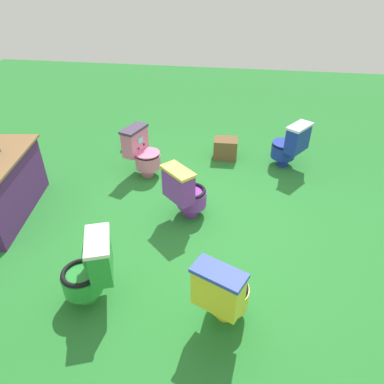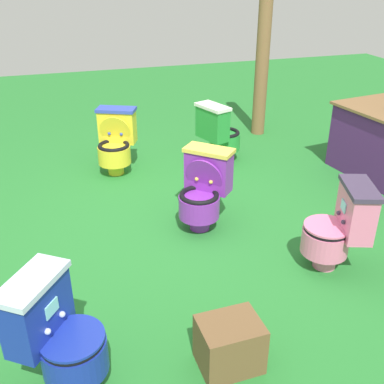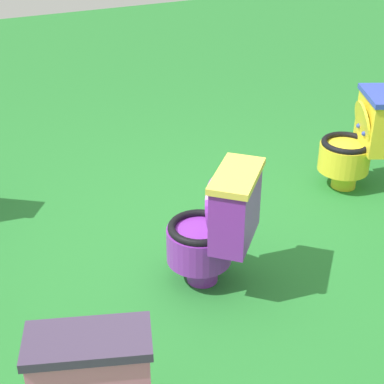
# 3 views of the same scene
# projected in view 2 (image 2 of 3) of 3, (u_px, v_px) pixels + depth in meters

# --- Properties ---
(ground) EXTENTS (14.00, 14.00, 0.00)m
(ground) POSITION_uv_depth(u_px,v_px,m) (190.00, 225.00, 4.32)
(ground) COLOR #26752D
(toilet_pink) EXTENTS (0.54, 0.60, 0.73)m
(toilet_pink) POSITION_uv_depth(u_px,v_px,m) (339.00, 227.00, 3.57)
(toilet_pink) COLOR pink
(toilet_pink) RESTS_ON ground
(toilet_yellow) EXTENTS (0.61, 0.57, 0.73)m
(toilet_yellow) POSITION_uv_depth(u_px,v_px,m) (116.00, 141.00, 5.25)
(toilet_yellow) COLOR yellow
(toilet_yellow) RESTS_ON ground
(toilet_purple) EXTENTS (0.63, 0.63, 0.73)m
(toilet_purple) POSITION_uv_depth(u_px,v_px,m) (204.00, 189.00, 4.16)
(toilet_purple) COLOR purple
(toilet_purple) RESTS_ON ground
(toilet_blue) EXTENTS (0.61, 0.63, 0.73)m
(toilet_blue) POSITION_uv_depth(u_px,v_px,m) (58.00, 335.00, 2.55)
(toilet_blue) COLOR #192D9E
(toilet_blue) RESTS_ON ground
(toilet_green) EXTENTS (0.55, 0.60, 0.73)m
(toilet_green) POSITION_uv_depth(u_px,v_px,m) (219.00, 132.00, 5.50)
(toilet_green) COLOR green
(toilet_green) RESTS_ON ground
(wooden_post) EXTENTS (0.18, 0.18, 2.16)m
(wooden_post) POSITION_uv_depth(u_px,v_px,m) (263.00, 55.00, 6.11)
(wooden_post) COLOR brown
(wooden_post) RESTS_ON ground
(small_crate) EXTENTS (0.30, 0.38, 0.32)m
(small_crate) POSITION_uv_depth(u_px,v_px,m) (230.00, 344.00, 2.76)
(small_crate) COLOR brown
(small_crate) RESTS_ON ground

